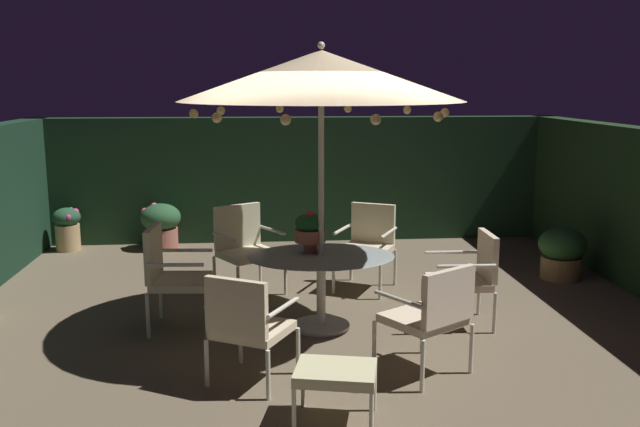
# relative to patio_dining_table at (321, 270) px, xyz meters

# --- Properties ---
(ground_plane) EXTENTS (7.98, 7.98, 0.02)m
(ground_plane) POSITION_rel_patio_dining_table_xyz_m (-0.02, 0.09, -0.59)
(ground_plane) COLOR brown
(hedge_backdrop_rear) EXTENTS (7.98, 0.30, 1.89)m
(hedge_backdrop_rear) POSITION_rel_patio_dining_table_xyz_m (-0.02, 3.93, 0.36)
(hedge_backdrop_rear) COLOR #1A341F
(hedge_backdrop_rear) RESTS_ON ground_plane
(patio_dining_table) EXTENTS (1.45, 1.11, 0.74)m
(patio_dining_table) POSITION_rel_patio_dining_table_xyz_m (0.00, 0.00, 0.00)
(patio_dining_table) COLOR beige
(patio_dining_table) RESTS_ON ground_plane
(patio_umbrella) EXTENTS (2.69, 2.69, 2.77)m
(patio_umbrella) POSITION_rel_patio_dining_table_xyz_m (-0.00, -0.00, 1.88)
(patio_umbrella) COLOR beige
(patio_umbrella) RESTS_ON ground_plane
(centerpiece_planter) EXTENTS (0.31, 0.31, 0.42)m
(centerpiece_planter) POSITION_rel_patio_dining_table_xyz_m (-0.10, 0.11, 0.40)
(centerpiece_planter) COLOR #AF5F4A
(centerpiece_planter) RESTS_ON patio_dining_table
(patio_chair_north) EXTENTS (0.65, 0.60, 0.94)m
(patio_chair_north) POSITION_rel_patio_dining_table_xyz_m (1.48, -0.04, -0.05)
(patio_chair_north) COLOR silver
(patio_chair_north) RESTS_ON ground_plane
(patio_chair_northeast) EXTENTS (0.81, 0.83, 0.98)m
(patio_chair_northeast) POSITION_rel_patio_dining_table_xyz_m (0.67, 1.32, -0.02)
(patio_chair_northeast) COLOR silver
(patio_chair_northeast) RESTS_ON ground_plane
(patio_chair_east) EXTENTS (0.85, 0.83, 1.01)m
(patio_chair_east) POSITION_rel_patio_dining_table_xyz_m (-0.78, 1.26, -0.01)
(patio_chair_east) COLOR beige
(patio_chair_east) RESTS_ON ground_plane
(patio_chair_southeast) EXTENTS (0.63, 0.65, 1.03)m
(patio_chair_southeast) POSITION_rel_patio_dining_table_xyz_m (-1.48, 0.11, 0.00)
(patio_chair_southeast) COLOR silver
(patio_chair_southeast) RESTS_ON ground_plane
(patio_chair_south) EXTENTS (0.78, 0.77, 0.93)m
(patio_chair_south) POSITION_rel_patio_dining_table_xyz_m (-0.71, -1.29, -0.05)
(patio_chair_south) COLOR silver
(patio_chair_south) RESTS_ON ground_plane
(patio_chair_southwest) EXTENTS (0.83, 0.82, 0.95)m
(patio_chair_southwest) POSITION_rel_patio_dining_table_xyz_m (0.81, -1.23, -0.03)
(patio_chair_southwest) COLOR beige
(patio_chair_southwest) RESTS_ON ground_plane
(ottoman_footrest) EXTENTS (0.65, 0.55, 0.41)m
(ottoman_footrest) POSITION_rel_patio_dining_table_xyz_m (-0.07, -1.96, -0.22)
(ottoman_footrest) COLOR silver
(ottoman_footrest) RESTS_ON ground_plane
(potted_plant_front_corner) EXTENTS (0.39, 0.39, 0.63)m
(potted_plant_front_corner) POSITION_rel_patio_dining_table_xyz_m (-3.38, 3.50, -0.24)
(potted_plant_front_corner) COLOR tan
(potted_plant_front_corner) RESTS_ON ground_plane
(potted_plant_back_right) EXTENTS (0.58, 0.58, 0.67)m
(potted_plant_back_right) POSITION_rel_patio_dining_table_xyz_m (-2.05, 3.50, -0.22)
(potted_plant_back_right) COLOR #A46050
(potted_plant_back_right) RESTS_ON ground_plane
(potted_plant_left_far) EXTENTS (0.58, 0.58, 0.64)m
(potted_plant_left_far) POSITION_rel_patio_dining_table_xyz_m (3.12, 1.47, -0.24)
(potted_plant_left_far) COLOR olive
(potted_plant_left_far) RESTS_ON ground_plane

